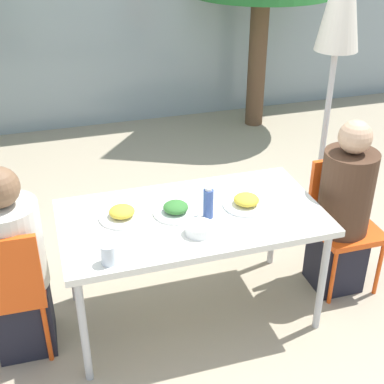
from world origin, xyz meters
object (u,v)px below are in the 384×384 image
at_px(chair_right, 342,214).
at_px(person_right, 343,213).
at_px(closed_umbrella, 341,10).
at_px(bottle, 208,203).
at_px(person_left, 15,269).
at_px(drinking_cup, 109,254).
at_px(chair_left, 7,285).
at_px(salad_bowl, 199,229).

bearing_deg(chair_right, person_right, 58.05).
distance_m(person_right, closed_umbrella, 1.40).
height_order(person_right, bottle, person_right).
xyz_separation_m(person_left, drinking_cup, (0.48, -0.35, 0.24)).
distance_m(chair_right, bottle, 1.04).
bearing_deg(closed_umbrella, drinking_cup, -148.16).
height_order(chair_left, salad_bowl, chair_left).
distance_m(chair_left, person_right, 2.07).
relative_size(person_left, drinking_cup, 10.91).
distance_m(chair_left, drinking_cup, 0.66).
xyz_separation_m(closed_umbrella, drinking_cup, (-1.84, -1.14, -0.86)).
bearing_deg(closed_umbrella, person_left, -161.02).
relative_size(person_right, salad_bowl, 7.82).
bearing_deg(person_left, drinking_cup, -34.23).
xyz_separation_m(chair_right, salad_bowl, (-1.08, -0.27, 0.26)).
relative_size(chair_left, person_right, 0.73).
height_order(bottle, drinking_cup, bottle).
distance_m(bottle, drinking_cup, 0.67).
relative_size(chair_left, drinking_cup, 8.09).
bearing_deg(bottle, chair_left, -179.93).
bearing_deg(closed_umbrella, bottle, -144.57).
xyz_separation_m(person_left, person_right, (2.02, -0.03, 0.02)).
xyz_separation_m(chair_left, salad_bowl, (1.04, -0.14, 0.26)).
distance_m(closed_umbrella, salad_bowl, 1.90).
xyz_separation_m(chair_right, bottle, (-0.98, -0.13, 0.32)).
xyz_separation_m(bottle, salad_bowl, (-0.10, -0.15, -0.06)).
relative_size(closed_umbrella, bottle, 11.55).
height_order(chair_left, chair_right, same).
relative_size(bottle, drinking_cup, 1.81).
distance_m(bottle, salad_bowl, 0.19).
bearing_deg(chair_left, drinking_cup, -25.09).
bearing_deg(drinking_cup, chair_right, 13.91).
relative_size(closed_umbrella, drinking_cup, 20.86).
height_order(chair_right, bottle, bottle).
relative_size(person_right, drinking_cup, 11.15).
bearing_deg(person_right, drinking_cup, 11.77).
relative_size(person_right, bottle, 6.17).
distance_m(person_left, salad_bowl, 1.04).
xyz_separation_m(person_right, closed_umbrella, (0.30, 0.83, 1.09)).
relative_size(chair_right, person_right, 0.73).
bearing_deg(drinking_cup, person_left, 144.20).
bearing_deg(chair_right, closed_umbrella, -108.33).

